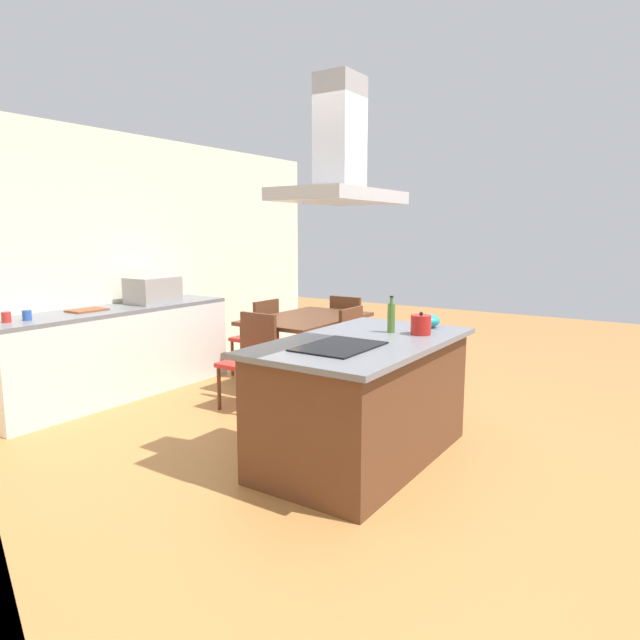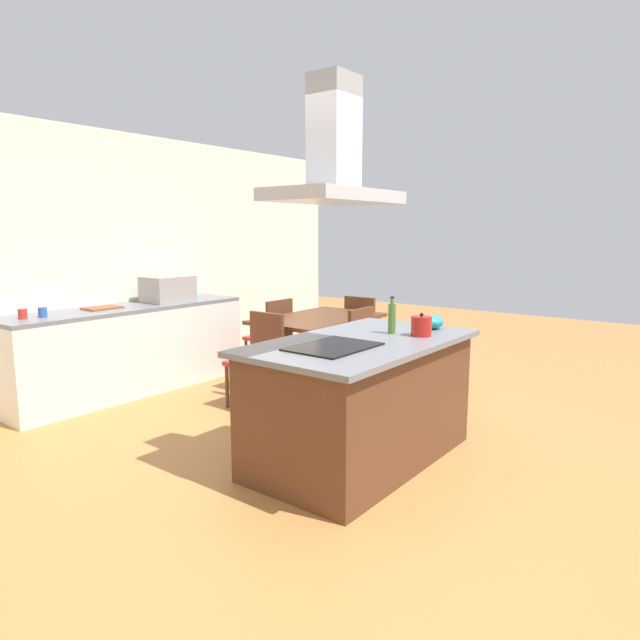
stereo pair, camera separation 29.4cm
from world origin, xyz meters
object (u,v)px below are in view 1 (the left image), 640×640
coffee_mug_blue (27,315)px  countertop_microwave (153,290)px  dining_table (307,324)px  chair_at_right_end (350,327)px  chair_facing_back_wall (259,333)px  cooktop (339,346)px  tea_kettle (421,325)px  mixing_bowl (427,321)px  olive_oil_bottle (391,317)px  chair_facing_island (360,346)px  range_hood (340,162)px  chair_at_left_end (251,354)px  cutting_board (87,310)px  coffee_mug_red (6,317)px

coffee_mug_blue → countertop_microwave: bearing=1.0°
coffee_mug_blue → dining_table: (2.31, -1.35, -0.28)m
countertop_microwave → chair_at_right_end: 2.35m
countertop_microwave → chair_facing_back_wall: countertop_microwave is taller
cooktop → tea_kettle: tea_kettle is taller
tea_kettle → mixing_bowl: size_ratio=1.03×
olive_oil_bottle → chair_facing_island: (1.07, 0.88, -0.51)m
chair_facing_island → coffee_mug_blue: bearing=138.9°
coffee_mug_blue → dining_table: coffee_mug_blue is taller
cooktop → mixing_bowl: mixing_bowl is taller
cooktop → chair_facing_back_wall: 2.82m
chair_facing_back_wall → range_hood: size_ratio=0.99×
chair_at_left_end → dining_table: bearing=0.0°
mixing_bowl → chair_at_right_end: 2.38m
cooktop → countertop_microwave: countertop_microwave is taller
olive_oil_bottle → range_hood: (-0.69, 0.04, 1.08)m
cutting_board → olive_oil_bottle: bearing=-78.5°
coffee_mug_red → coffee_mug_blue: 0.16m
mixing_bowl → coffee_mug_blue: 3.43m
chair_at_right_end → countertop_microwave: bearing=143.1°
coffee_mug_blue → chair_at_right_end: 3.52m
olive_oil_bottle → coffee_mug_red: 3.25m
chair_at_left_end → range_hood: range_hood is taller
countertop_microwave → dining_table: countertop_microwave is taller
olive_oil_bottle → mixing_bowl: bearing=-20.7°
mixing_bowl → dining_table: 1.85m
olive_oil_bottle → chair_facing_back_wall: bearing=64.1°
countertop_microwave → dining_table: size_ratio=0.36×
countertop_microwave → chair_facing_island: 2.30m
dining_table → chair_at_left_end: 0.93m
chair_facing_island → chair_at_left_end: bearing=144.0°
mixing_bowl → countertop_microwave: size_ratio=0.40×
coffee_mug_blue → cutting_board: bearing=6.8°
mixing_bowl → chair_facing_island: mixing_bowl is taller
chair_facing_back_wall → dining_table: bearing=-90.0°
cooktop → olive_oil_bottle: bearing=-3.5°
olive_oil_bottle → tea_kettle: bearing=-77.5°
mixing_bowl → coffee_mug_red: bearing=119.8°
cooktop → coffee_mug_blue: size_ratio=6.67×
tea_kettle → cutting_board: bearing=101.6°
dining_table → chair_at_left_end: size_ratio=1.57×
coffee_mug_red → olive_oil_bottle: bearing=-64.6°
cooktop → olive_oil_bottle: 0.70m
chair_at_left_end → chair_facing_back_wall: bearing=36.0°
mixing_bowl → chair_facing_island: bearing=55.5°
tea_kettle → chair_facing_island: size_ratio=0.23×
tea_kettle → chair_facing_island: (1.02, 1.11, -0.47)m
coffee_mug_red → chair_facing_island: bearing=-39.8°
mixing_bowl → chair_facing_island: size_ratio=0.22×
countertop_microwave → dining_table: (0.91, -1.37, -0.37)m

